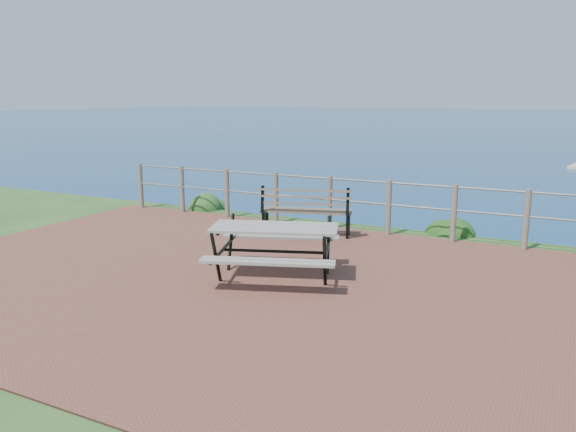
% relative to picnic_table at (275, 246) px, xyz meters
% --- Properties ---
extents(ground, '(10.00, 7.00, 0.12)m').
position_rel_picnic_table_xyz_m(ground, '(-0.49, -0.23, -0.46)').
color(ground, brown).
rests_on(ground, ground).
extents(ocean, '(1200.00, 1200.00, 0.00)m').
position_rel_picnic_table_xyz_m(ocean, '(-0.49, 199.77, -0.46)').
color(ocean, '#165E86').
rests_on(ocean, ground).
extents(safety_railing, '(9.40, 0.10, 1.00)m').
position_rel_picnic_table_xyz_m(safety_railing, '(-0.49, 3.12, 0.11)').
color(safety_railing, '#6B5B4C').
rests_on(safety_railing, ground).
extents(picnic_table, '(1.85, 1.41, 0.72)m').
position_rel_picnic_table_xyz_m(picnic_table, '(0.00, 0.00, 0.00)').
color(picnic_table, gray).
rests_on(picnic_table, ground).
extents(park_bench, '(1.68, 0.87, 0.92)m').
position_rel_picnic_table_xyz_m(park_bench, '(-0.65, 2.42, 0.14)').
color(park_bench, brown).
rests_on(park_bench, ground).
extents(shrub_lip_west, '(0.77, 0.77, 0.52)m').
position_rel_picnic_table_xyz_m(shrub_lip_west, '(-3.59, 3.83, -0.46)').
color(shrub_lip_west, '#1B481E').
rests_on(shrub_lip_west, ground).
extents(shrub_lip_east, '(0.69, 0.69, 0.40)m').
position_rel_picnic_table_xyz_m(shrub_lip_east, '(1.62, 3.60, -0.46)').
color(shrub_lip_east, '#143F13').
rests_on(shrub_lip_east, ground).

